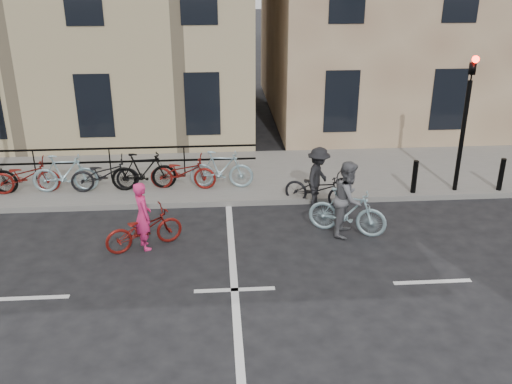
{
  "coord_description": "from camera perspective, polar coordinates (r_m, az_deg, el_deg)",
  "views": [
    {
      "loc": [
        -0.29,
        -9.6,
        6.15
      ],
      "look_at": [
        0.6,
        2.33,
        1.1
      ],
      "focal_mm": 40.0,
      "sensor_mm": 36.0,
      "label": 1
    }
  ],
  "objects": [
    {
      "name": "ground",
      "position": [
        11.41,
        -2.16,
        -9.77
      ],
      "size": [
        120.0,
        120.0,
        0.0
      ],
      "primitive_type": "plane",
      "color": "black",
      "rests_on": "ground"
    },
    {
      "name": "bollard_west",
      "position": [
        16.79,
        23.32,
        1.63
      ],
      "size": [
        0.14,
        0.14,
        0.9
      ],
      "primitive_type": "cylinder",
      "color": "black",
      "rests_on": "sidewalk"
    },
    {
      "name": "sidewalk",
      "position": [
        17.15,
        -16.45,
        1.15
      ],
      "size": [
        46.0,
        4.0,
        0.15
      ],
      "primitive_type": "cube",
      "color": "slate",
      "rests_on": "ground"
    },
    {
      "name": "cyclist_dark",
      "position": [
        14.82,
        6.21,
        0.86
      ],
      "size": [
        1.88,
        1.4,
        1.6
      ],
      "rotation": [
        0.0,
        0.0,
        1.08
      ],
      "color": "black",
      "rests_on": "ground"
    },
    {
      "name": "cyclist_grey",
      "position": [
        13.41,
        9.17,
        -1.3
      ],
      "size": [
        1.9,
        1.25,
        1.79
      ],
      "rotation": [
        0.0,
        0.0,
        1.14
      ],
      "color": "#90B2BD",
      "rests_on": "ground"
    },
    {
      "name": "bollard_east",
      "position": [
        15.83,
        15.58,
        1.48
      ],
      "size": [
        0.14,
        0.14,
        0.9
      ],
      "primitive_type": "cylinder",
      "color": "black",
      "rests_on": "sidewalk"
    },
    {
      "name": "cyclist_pink",
      "position": [
        12.91,
        -11.17,
        -3.31
      ],
      "size": [
        1.86,
        1.3,
        1.57
      ],
      "rotation": [
        0.0,
        0.0,
        2.0
      ],
      "color": "maroon",
      "rests_on": "ground"
    },
    {
      "name": "traffic_light",
      "position": [
        15.82,
        20.32,
        7.94
      ],
      "size": [
        0.18,
        0.3,
        3.9
      ],
      "color": "black",
      "rests_on": "sidewalk"
    },
    {
      "name": "parked_bikes",
      "position": [
        16.05,
        -16.86,
        1.79
      ],
      "size": [
        9.35,
        1.23,
        1.05
      ],
      "color": "black",
      "rests_on": "sidewalk"
    }
  ]
}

